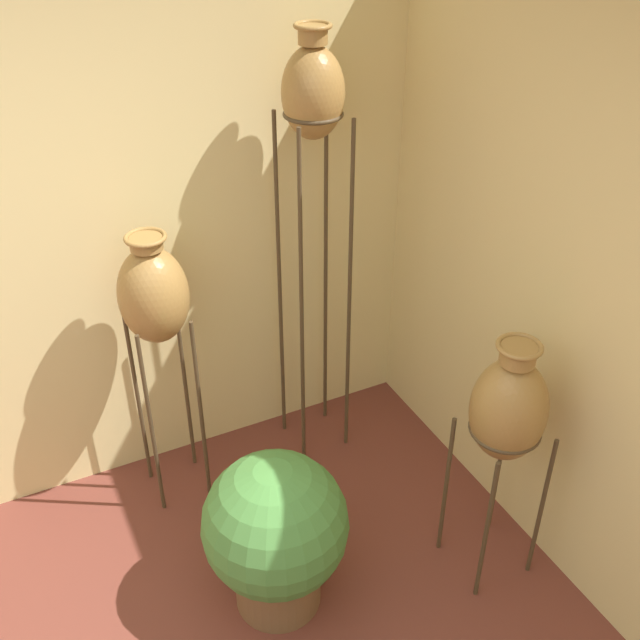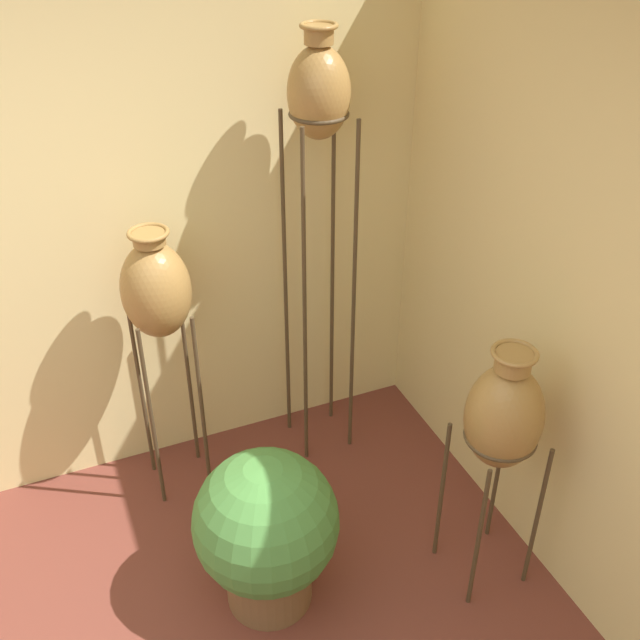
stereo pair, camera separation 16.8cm
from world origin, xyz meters
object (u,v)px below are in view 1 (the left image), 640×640
(vase_stand_short, at_px, (508,410))
(potted_plant, at_px, (276,532))
(vase_stand_tall, at_px, (313,110))
(vase_stand_medium, at_px, (154,298))

(vase_stand_short, height_order, potted_plant, vase_stand_short)
(vase_stand_tall, distance_m, vase_stand_short, 1.52)
(vase_stand_short, distance_m, potted_plant, 1.09)
(vase_stand_medium, bearing_deg, vase_stand_tall, 1.89)
(vase_stand_tall, bearing_deg, potted_plant, -124.61)
(vase_stand_tall, relative_size, potted_plant, 2.85)
(vase_stand_tall, xyz_separation_m, vase_stand_short, (0.33, -1.13, -0.97))
(vase_stand_tall, height_order, vase_stand_medium, vase_stand_tall)
(vase_stand_medium, height_order, potted_plant, vase_stand_medium)
(vase_stand_tall, relative_size, vase_stand_medium, 1.53)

